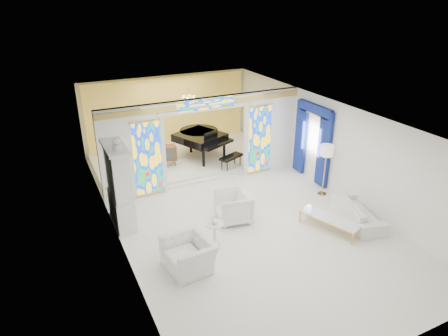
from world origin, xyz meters
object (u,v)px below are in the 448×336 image
armchair_right (233,207)px  coffee_table (330,219)px  tv_console (167,153)px  armchair_left (189,254)px  sofa (358,212)px  grand_piano (201,136)px  china_cabinet (119,187)px

armchair_right → coffee_table: size_ratio=0.54×
tv_console → armchair_left: bearing=-94.4°
armchair_left → sofa: bearing=81.5°
grand_piano → sofa: bearing=-92.6°
china_cabinet → armchair_left: size_ratio=2.31×
armchair_right → sofa: bearing=74.5°
sofa → coffee_table: 1.07m
armchair_right → china_cabinet: bearing=-102.4°
armchair_left → armchair_right: bearing=120.0°
china_cabinet → tv_console: (2.35, 2.99, -0.50)m
grand_piano → tv_console: size_ratio=4.28×
coffee_table → tv_console: 6.47m
coffee_table → grand_piano: bearing=101.4°
armchair_left → tv_console: 5.88m
china_cabinet → armchair_left: bearing=-70.2°
china_cabinet → grand_piano: size_ratio=0.84×
sofa → tv_console: tv_console is taller
tv_console → grand_piano: bearing=23.3°
coffee_table → sofa: bearing=1.8°
armchair_right → tv_console: size_ratio=1.28×
armchair_right → sofa: armchair_right is taller
armchair_right → grand_piano: size_ratio=0.30×
armchair_left → coffee_table: armchair_left is taller
tv_console → coffee_table: bearing=-55.7°
tv_console → sofa: bearing=-47.6°
armchair_right → grand_piano: (0.92, 4.61, 0.52)m
sofa → tv_console: 6.97m
coffee_table → armchair_left: bearing=178.1°
armchair_right → grand_piano: 4.73m
armchair_left → armchair_right: size_ratio=1.21×
armchair_right → sofa: (3.25, -1.59, -0.15)m
china_cabinet → armchair_left: china_cabinet is taller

